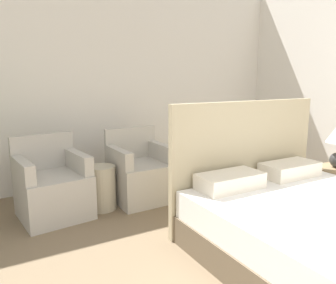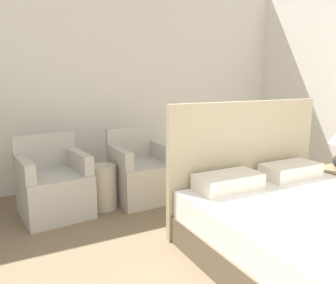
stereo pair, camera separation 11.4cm
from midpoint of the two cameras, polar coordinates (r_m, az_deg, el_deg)
wall_back at (r=4.58m, az=-9.71°, el=10.98°), size 10.00×0.06×2.90m
bed at (r=2.87m, az=26.53°, el=-14.15°), size 1.73×2.02×1.23m
armchair_near_window_left at (r=3.69m, az=-18.36°, el=-7.74°), size 0.74×0.74×0.84m
armchair_near_window_right at (r=3.96m, az=-3.71°, el=-5.91°), size 0.68×0.68×0.84m
side_table at (r=3.75m, az=-10.43°, el=-7.72°), size 0.31×0.31×0.49m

